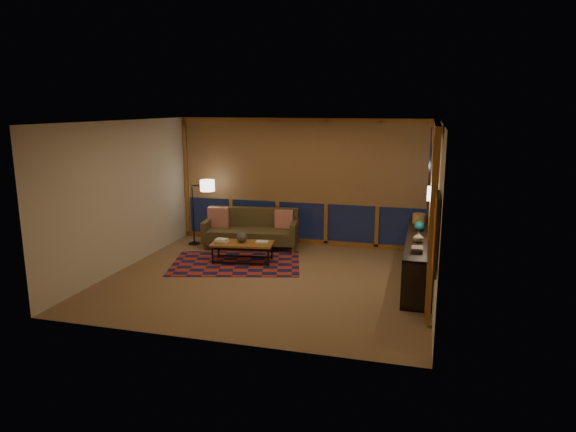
% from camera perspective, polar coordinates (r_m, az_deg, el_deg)
% --- Properties ---
extents(floor, '(5.50, 5.00, 0.01)m').
position_cam_1_polar(floor, '(9.01, -2.20, -6.97)').
color(floor, '#9D7D5A').
rests_on(floor, ground).
extents(ceiling, '(5.50, 5.00, 0.01)m').
position_cam_1_polar(ceiling, '(8.51, -2.35, 10.46)').
color(ceiling, white).
rests_on(ceiling, walls).
extents(walls, '(5.51, 5.01, 2.70)m').
position_cam_1_polar(walls, '(8.66, -2.27, 1.50)').
color(walls, beige).
rests_on(walls, floor).
extents(window_wall_back, '(5.30, 0.16, 2.60)m').
position_cam_1_polar(window_wall_back, '(10.97, 1.55, 3.76)').
color(window_wall_back, brown).
rests_on(window_wall_back, walls).
extents(window_wall_right, '(0.16, 3.70, 2.60)m').
position_cam_1_polar(window_wall_right, '(8.86, 15.72, 1.29)').
color(window_wall_right, brown).
rests_on(window_wall_right, walls).
extents(wall_art, '(0.06, 0.74, 0.94)m').
position_cam_1_polar(wall_art, '(6.44, 16.09, -1.80)').
color(wall_art, red).
rests_on(wall_art, walls).
extents(wall_sconce, '(0.12, 0.18, 0.22)m').
position_cam_1_polar(wall_sconce, '(8.68, 15.40, 2.43)').
color(wall_sconce, white).
rests_on(wall_sconce, walls).
extents(sofa, '(2.04, 1.05, 0.80)m').
position_cam_1_polar(sofa, '(10.86, -4.15, -1.47)').
color(sofa, brown).
rests_on(sofa, floor).
extents(pillow_left, '(0.46, 0.21, 0.44)m').
position_cam_1_polar(pillow_left, '(11.09, -7.75, -0.09)').
color(pillow_left, red).
rests_on(pillow_left, sofa).
extents(pillow_right, '(0.39, 0.18, 0.38)m').
position_cam_1_polar(pillow_right, '(10.84, -0.46, -0.42)').
color(pillow_right, red).
rests_on(pillow_right, sofa).
extents(area_rug, '(2.73, 2.15, 0.01)m').
position_cam_1_polar(area_rug, '(9.88, -5.79, -5.25)').
color(area_rug, '#A42E1E').
rests_on(area_rug, floor).
extents(coffee_table, '(1.23, 0.70, 0.39)m').
position_cam_1_polar(coffee_table, '(9.90, -5.05, -4.05)').
color(coffee_table, brown).
rests_on(coffee_table, floor).
extents(book_stack_a, '(0.22, 0.18, 0.06)m').
position_cam_1_polar(book_stack_a, '(9.90, -7.41, -2.76)').
color(book_stack_a, white).
rests_on(book_stack_a, coffee_table).
extents(book_stack_b, '(0.25, 0.21, 0.05)m').
position_cam_1_polar(book_stack_b, '(9.76, -2.89, -2.93)').
color(book_stack_b, white).
rests_on(book_stack_b, coffee_table).
extents(ceramic_pot, '(0.25, 0.25, 0.20)m').
position_cam_1_polar(ceramic_pot, '(9.86, -5.15, -2.36)').
color(ceramic_pot, black).
rests_on(ceramic_pot, coffee_table).
extents(floor_lamp, '(0.55, 0.45, 1.41)m').
position_cam_1_polar(floor_lamp, '(11.23, -10.51, 0.42)').
color(floor_lamp, black).
rests_on(floor_lamp, floor).
extents(bookshelf, '(0.40, 3.07, 0.77)m').
position_cam_1_polar(bookshelf, '(9.17, 14.18, -4.48)').
color(bookshelf, black).
rests_on(bookshelf, floor).
extents(basket, '(0.28, 0.28, 0.18)m').
position_cam_1_polar(basket, '(10.03, 14.35, -0.25)').
color(basket, olive).
rests_on(basket, bookshelf).
extents(teal_bowl, '(0.22, 0.22, 0.18)m').
position_cam_1_polar(teal_bowl, '(9.40, 14.39, -1.09)').
color(teal_bowl, '#197D7A').
rests_on(teal_bowl, bookshelf).
extents(vase, '(0.18, 0.18, 0.17)m').
position_cam_1_polar(vase, '(8.64, 14.28, -2.28)').
color(vase, '#C3B289').
rests_on(vase, bookshelf).
extents(shelf_book_stack, '(0.19, 0.26, 0.07)m').
position_cam_1_polar(shelf_book_stack, '(8.08, 14.17, -3.62)').
color(shelf_book_stack, white).
rests_on(shelf_book_stack, bookshelf).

